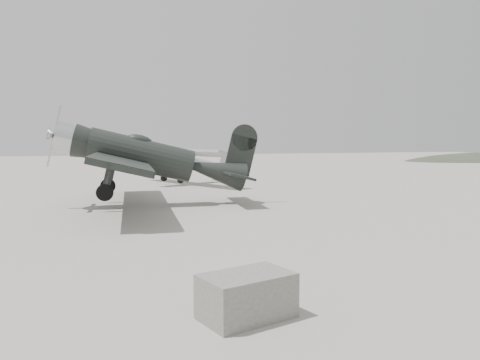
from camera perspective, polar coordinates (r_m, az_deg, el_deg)
name	(u,v)px	position (r m, az deg, el deg)	size (l,w,h in m)	color
ground	(268,233)	(15.78, 3.48, -6.47)	(160.00, 160.00, 0.00)	gray
lowwing_monoplane	(151,158)	(22.33, -10.84, 2.65)	(9.45, 13.22, 4.26)	black
highwing_monoplane	(187,159)	(32.97, -6.47, 2.58)	(7.46, 9.62, 2.82)	#95979A
equipment_block	(247,296)	(8.45, 0.82, -13.94)	(1.58, 0.99, 0.79)	#63625C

